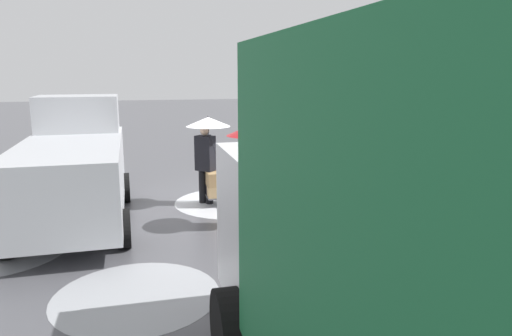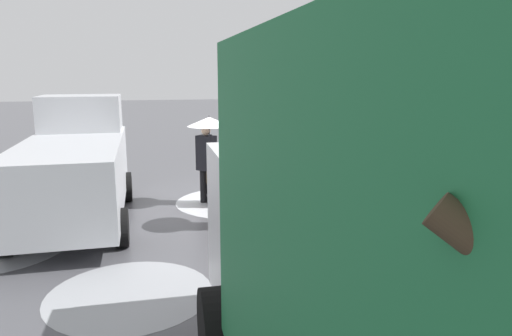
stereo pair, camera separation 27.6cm
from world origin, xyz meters
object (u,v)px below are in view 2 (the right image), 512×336
Objects in this scene: hand_dolly_boxes at (217,184)px; pedestrian_black_side at (250,152)px; shopping_cart_vendor at (261,183)px; cargo_van_parked_right at (75,166)px; pedestrian_pink_side at (208,139)px.

hand_dolly_boxes is 2.12m from pedestrian_black_side.
shopping_cart_vendor is 0.77× the size of hand_dolly_boxes.
hand_dolly_boxes is at bearing -169.25° from cargo_van_parked_right.
pedestrian_black_side is at bearing 108.61° from pedestrian_pink_side.
pedestrian_pink_side is (0.18, -0.15, 1.09)m from hand_dolly_boxes.
cargo_van_parked_right is at bearing 14.26° from pedestrian_pink_side.
cargo_van_parked_right is 4.10× the size of hand_dolly_boxes.
shopping_cart_vendor is at bearing -111.02° from pedestrian_black_side.
cargo_van_parked_right reaches higher than hand_dolly_boxes.
hand_dolly_boxes is 0.61× the size of pedestrian_pink_side.
pedestrian_black_side is at bearing 161.65° from cargo_van_parked_right.
pedestrian_pink_side is 2.03m from pedestrian_black_side.
shopping_cart_vendor is at bearing 156.54° from pedestrian_pink_side.
cargo_van_parked_right is 2.51× the size of pedestrian_pink_side.
pedestrian_pink_side is 1.00× the size of pedestrian_black_side.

